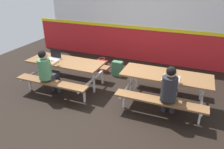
{
  "coord_description": "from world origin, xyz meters",
  "views": [
    {
      "loc": [
        1.74,
        -4.12,
        2.72
      ],
      "look_at": [
        0.0,
        0.15,
        0.55
      ],
      "focal_mm": 33.9,
      "sensor_mm": 36.0,
      "label": 1
    }
  ],
  "objects": [
    {
      "name": "ground_plane",
      "position": [
        0.0,
        0.0,
        -0.01
      ],
      "size": [
        10.0,
        10.0,
        0.02
      ],
      "primitive_type": "cube",
      "color": "black"
    },
    {
      "name": "accent_backdrop",
      "position": [
        0.0,
        2.72,
        1.25
      ],
      "size": [
        8.0,
        0.14,
        2.6
      ],
      "color": "red",
      "rests_on": "ground"
    },
    {
      "name": "picnic_table_left",
      "position": [
        -1.26,
        0.07,
        0.58
      ],
      "size": [
        1.96,
        1.56,
        0.74
      ],
      "color": "brown",
      "rests_on": "ground"
    },
    {
      "name": "picnic_table_right",
      "position": [
        1.26,
        0.22,
        0.58
      ],
      "size": [
        1.96,
        1.56,
        0.74
      ],
      "color": "brown",
      "rests_on": "ground"
    },
    {
      "name": "student_nearer",
      "position": [
        -1.4,
        -0.49,
        0.71
      ],
      "size": [
        0.36,
        0.53,
        1.21
      ],
      "color": "#2D2D38",
      "rests_on": "ground"
    },
    {
      "name": "student_further",
      "position": [
        1.41,
        -0.33,
        0.71
      ],
      "size": [
        0.36,
        0.53,
        1.21
      ],
      "color": "#2D2D38",
      "rests_on": "ground"
    },
    {
      "name": "laptop_silver",
      "position": [
        -1.61,
        0.11,
        0.79
      ],
      "size": [
        0.32,
        0.22,
        0.22
      ],
      "color": "silver",
      "rests_on": "picnic_table_left"
    },
    {
      "name": "backpack_dark",
      "position": [
        -0.27,
        1.25,
        0.22
      ],
      "size": [
        0.3,
        0.22,
        0.44
      ],
      "color": "#3F724C",
      "rests_on": "ground"
    },
    {
      "name": "tote_bag_bright",
      "position": [
        -0.82,
        1.34,
        0.19
      ],
      "size": [
        0.34,
        0.21,
        0.43
      ],
      "color": "maroon",
      "rests_on": "ground"
    }
  ]
}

